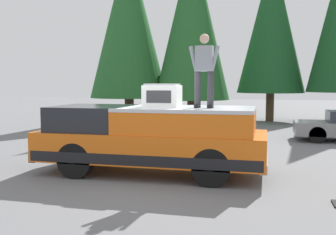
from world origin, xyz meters
TOP-DOWN VIEW (x-y plane):
  - ground_plane at (0.00, 0.00)m, footprint 90.00×90.00m
  - pickup_truck at (0.29, 0.13)m, footprint 2.01×5.54m
  - compressor_unit at (0.18, -0.17)m, footprint 0.65×0.84m
  - person_on_truck_bed at (0.14, -1.17)m, footprint 0.29×0.72m
  - conifer_center_left at (14.79, -2.79)m, footprint 3.83×3.83m
  - conifer_center_right at (13.27, 1.54)m, footprint 4.24×4.24m
  - conifer_right at (13.23, 5.28)m, footprint 4.51×4.51m

SIDE VIEW (x-z plane):
  - ground_plane at x=0.00m, z-range 0.00..0.00m
  - pickup_truck at x=0.29m, z-range 0.05..1.70m
  - compressor_unit at x=0.18m, z-range 1.65..2.21m
  - person_on_truck_bed at x=0.14m, z-range 1.71..3.40m
  - conifer_center_left at x=14.79m, z-range 0.81..10.43m
  - conifer_center_right at x=13.27m, z-range 0.63..10.83m
  - conifer_right at x=13.23m, z-range 0.67..10.97m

